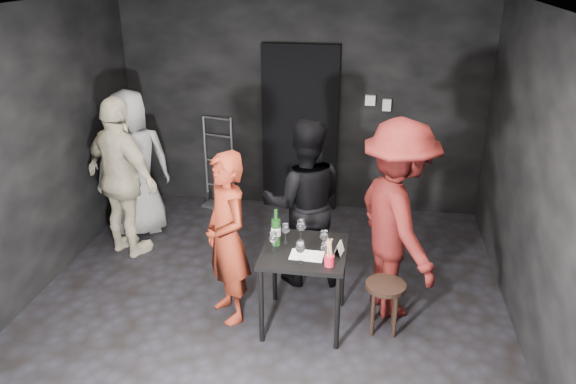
% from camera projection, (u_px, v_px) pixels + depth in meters
% --- Properties ---
extents(floor, '(4.50, 5.00, 0.02)m').
position_uv_depth(floor, '(264.00, 313.00, 5.23)').
color(floor, black).
rests_on(floor, ground).
extents(ceiling, '(4.50, 5.00, 0.02)m').
position_uv_depth(ceiling, '(258.00, 9.00, 4.16)').
color(ceiling, silver).
rests_on(ceiling, ground).
extents(wall_back, '(4.50, 0.04, 2.70)m').
position_uv_depth(wall_back, '(301.00, 105.00, 6.97)').
color(wall_back, black).
rests_on(wall_back, ground).
extents(wall_left, '(0.04, 5.00, 2.70)m').
position_uv_depth(wall_left, '(15.00, 164.00, 5.01)').
color(wall_left, black).
rests_on(wall_left, ground).
extents(wall_right, '(0.04, 5.00, 2.70)m').
position_uv_depth(wall_right, '(544.00, 194.00, 4.38)').
color(wall_right, black).
rests_on(wall_right, ground).
extents(doorway, '(0.95, 0.10, 2.10)m').
position_uv_depth(doorway, '(300.00, 129.00, 7.03)').
color(doorway, black).
rests_on(doorway, ground).
extents(wallbox_upper, '(0.12, 0.06, 0.12)m').
position_uv_depth(wallbox_upper, '(370.00, 100.00, 6.76)').
color(wallbox_upper, '#B7B7B2').
rests_on(wallbox_upper, wall_back).
extents(wallbox_lower, '(0.10, 0.06, 0.14)m').
position_uv_depth(wallbox_lower, '(387.00, 105.00, 6.75)').
color(wallbox_lower, '#B7B7B2').
rests_on(wallbox_lower, wall_back).
extents(hand_truck, '(0.40, 0.34, 1.19)m').
position_uv_depth(hand_truck, '(220.00, 189.00, 7.40)').
color(hand_truck, '#B2B2B7').
rests_on(hand_truck, floor).
extents(tasting_table, '(0.72, 0.72, 0.75)m').
position_uv_depth(tasting_table, '(304.00, 259.00, 4.84)').
color(tasting_table, black).
rests_on(tasting_table, floor).
extents(stool, '(0.35, 0.35, 0.47)m').
position_uv_depth(stool, '(385.00, 293.00, 4.85)').
color(stool, black).
rests_on(stool, floor).
extents(server_red, '(0.69, 0.72, 1.67)m').
position_uv_depth(server_red, '(227.00, 234.00, 4.88)').
color(server_red, maroon).
rests_on(server_red, floor).
extents(woman_black, '(0.99, 0.65, 1.89)m').
position_uv_depth(woman_black, '(304.00, 193.00, 5.42)').
color(woman_black, black).
rests_on(woman_black, floor).
extents(man_maroon, '(1.22, 1.60, 2.24)m').
position_uv_depth(man_maroon, '(399.00, 199.00, 4.86)').
color(man_maroon, '#541311').
rests_on(man_maroon, floor).
extents(bystander_cream, '(1.34, 1.07, 2.07)m').
position_uv_depth(bystander_cream, '(120.00, 165.00, 5.89)').
color(bystander_cream, beige).
rests_on(bystander_cream, floor).
extents(bystander_grey, '(1.09, 0.96, 1.97)m').
position_uv_depth(bystander_grey, '(132.00, 154.00, 6.36)').
color(bystander_grey, gray).
rests_on(bystander_grey, floor).
extents(tasting_mat, '(0.29, 0.20, 0.00)m').
position_uv_depth(tasting_mat, '(307.00, 255.00, 4.70)').
color(tasting_mat, white).
rests_on(tasting_mat, tasting_table).
extents(wine_glass_a, '(0.09, 0.09, 0.20)m').
position_uv_depth(wine_glass_a, '(273.00, 241.00, 4.72)').
color(wine_glass_a, white).
rests_on(wine_glass_a, tasting_table).
extents(wine_glass_b, '(0.09, 0.09, 0.19)m').
position_uv_depth(wine_glass_b, '(286.00, 232.00, 4.89)').
color(wine_glass_b, white).
rests_on(wine_glass_b, tasting_table).
extents(wine_glass_c, '(0.10, 0.10, 0.22)m').
position_uv_depth(wine_glass_c, '(301.00, 229.00, 4.91)').
color(wine_glass_c, white).
rests_on(wine_glass_c, tasting_table).
extents(wine_glass_d, '(0.09, 0.09, 0.21)m').
position_uv_depth(wine_glass_d, '(300.00, 251.00, 4.56)').
color(wine_glass_d, white).
rests_on(wine_glass_d, tasting_table).
extents(wine_glass_e, '(0.08, 0.08, 0.18)m').
position_uv_depth(wine_glass_e, '(325.00, 250.00, 4.60)').
color(wine_glass_e, white).
rests_on(wine_glass_e, tasting_table).
extents(wine_glass_f, '(0.08, 0.08, 0.19)m').
position_uv_depth(wine_glass_f, '(324.00, 239.00, 4.77)').
color(wine_glass_f, white).
rests_on(wine_glass_f, tasting_table).
extents(wine_bottle, '(0.08, 0.08, 0.33)m').
position_uv_depth(wine_bottle, '(276.00, 231.00, 4.83)').
color(wine_bottle, black).
rests_on(wine_bottle, tasting_table).
extents(breadstick_cup, '(0.08, 0.08, 0.25)m').
position_uv_depth(breadstick_cup, '(330.00, 253.00, 4.51)').
color(breadstick_cup, red).
rests_on(breadstick_cup, tasting_table).
extents(reserved_card, '(0.10, 0.14, 0.10)m').
position_uv_depth(reserved_card, '(337.00, 248.00, 4.72)').
color(reserved_card, white).
rests_on(reserved_card, tasting_table).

